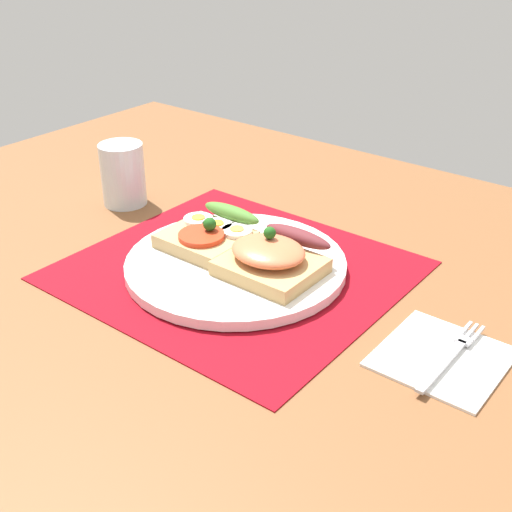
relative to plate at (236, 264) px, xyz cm
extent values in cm
cube|color=brown|center=(0.00, 0.00, -2.50)|extent=(120.00, 90.00, 3.20)
cube|color=maroon|center=(0.00, 0.00, -0.75)|extent=(36.27, 33.40, 0.30)
cylinder|color=white|center=(0.00, 0.00, 0.00)|extent=(25.69, 25.69, 1.21)
cube|color=tan|center=(-5.08, 0.56, 1.43)|extent=(9.67, 8.81, 1.65)
cylinder|color=red|center=(-4.61, -0.72, 2.56)|extent=(5.46, 5.46, 0.60)
ellipsoid|color=#497C2E|center=(-5.08, 5.37, 3.16)|extent=(8.51, 2.20, 1.80)
sphere|color=#1E5919|center=(-4.39, 0.56, 3.66)|extent=(1.60, 1.60, 1.60)
cylinder|color=white|center=(-7.98, 2.43, 2.51)|extent=(3.67, 3.67, 0.50)
cylinder|color=yellow|center=(-7.98, 2.43, 2.84)|extent=(1.65, 1.65, 0.16)
cylinder|color=white|center=(-5.08, 2.63, 2.51)|extent=(3.67, 3.67, 0.50)
cylinder|color=yellow|center=(-5.08, 2.63, 2.84)|extent=(1.65, 1.65, 0.16)
cylinder|color=white|center=(-2.18, 2.90, 2.51)|extent=(3.67, 3.67, 0.50)
cylinder|color=yellow|center=(-2.18, 2.90, 2.84)|extent=(1.65, 1.65, 0.16)
cube|color=tan|center=(5.08, 0.21, 1.44)|extent=(10.49, 9.07, 1.68)
ellipsoid|color=#E77148|center=(4.73, 0.47, 3.33)|extent=(8.60, 7.26, 2.10)
ellipsoid|color=maroon|center=(5.08, 5.15, 3.18)|extent=(8.92, 2.20, 1.80)
sphere|color=#1E5919|center=(4.28, 0.81, 5.08)|extent=(1.40, 1.40, 1.40)
cube|color=white|center=(26.11, -0.85, -0.60)|extent=(11.22, 11.49, 0.60)
cube|color=#B7B7BC|center=(26.88, -2.75, -0.14)|extent=(0.80, 9.49, 0.32)
cube|color=#B7B7BC|center=(26.88, 2.20, -0.14)|extent=(1.50, 1.20, 0.32)
cube|color=#B7B7BC|center=(26.23, 4.20, -0.14)|extent=(0.32, 2.80, 0.32)
cube|color=#B7B7BC|center=(26.88, 4.20, -0.14)|extent=(0.32, 2.80, 0.32)
cube|color=#B7B7BC|center=(27.53, 4.20, -0.14)|extent=(0.32, 2.80, 0.32)
cylinder|color=silver|center=(-24.82, 5.33, 3.47)|extent=(6.11, 6.11, 8.75)
camera|label=1|loc=(43.82, -51.93, 37.98)|focal=46.97mm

